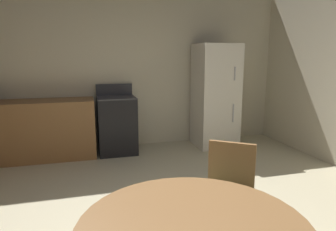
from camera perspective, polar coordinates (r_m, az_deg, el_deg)
The scene contains 5 objects.
wall_back at distance 5.23m, azimuth -8.03°, elevation 8.90°, with size 5.78×0.12×2.70m, color beige.
kitchen_counter at distance 4.99m, azimuth -25.41°, elevation -2.64°, with size 2.01×0.60×0.90m, color olive.
oven_range at distance 4.93m, azimuth -9.73°, elevation -1.66°, with size 0.60×0.60×1.10m.
refrigerator at distance 5.25m, azimuth 8.99°, elevation 3.72°, with size 0.68×0.68×1.76m.
chair_northeast at distance 2.50m, azimuth 11.40°, elevation -13.86°, with size 0.56×0.56×0.87m.
Camera 1 is at (-0.68, -2.03, 1.55)m, focal length 31.93 mm.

